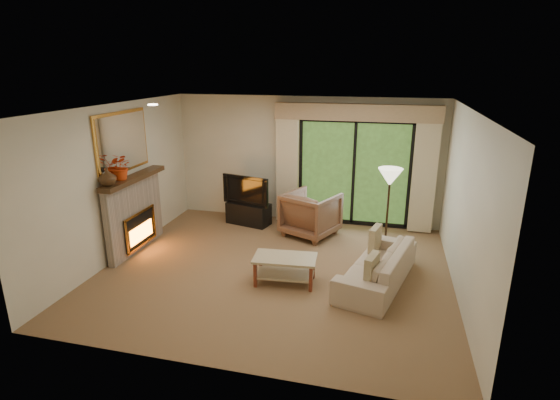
% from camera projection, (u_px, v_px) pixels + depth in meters
% --- Properties ---
extents(floor, '(5.50, 5.50, 0.00)m').
position_uv_depth(floor, '(276.00, 270.00, 7.12)').
color(floor, brown).
rests_on(floor, ground).
extents(ceiling, '(5.50, 5.50, 0.00)m').
position_uv_depth(ceiling, '(275.00, 108.00, 6.34)').
color(ceiling, silver).
rests_on(ceiling, ground).
extents(wall_back, '(5.00, 0.00, 5.00)m').
position_uv_depth(wall_back, '(306.00, 160.00, 9.04)').
color(wall_back, beige).
rests_on(wall_back, ground).
extents(wall_front, '(5.00, 0.00, 5.00)m').
position_uv_depth(wall_front, '(213.00, 261.00, 4.42)').
color(wall_front, beige).
rests_on(wall_front, ground).
extents(wall_left, '(0.00, 5.00, 5.00)m').
position_uv_depth(wall_left, '(118.00, 182.00, 7.37)').
color(wall_left, beige).
rests_on(wall_left, ground).
extents(wall_right, '(0.00, 5.00, 5.00)m').
position_uv_depth(wall_right, '(466.00, 207.00, 6.09)').
color(wall_right, beige).
rests_on(wall_right, ground).
extents(fireplace, '(0.24, 1.70, 1.37)m').
position_uv_depth(fireplace, '(135.00, 213.00, 7.71)').
color(fireplace, gray).
rests_on(fireplace, floor).
extents(mirror, '(0.07, 1.45, 1.02)m').
position_uv_depth(mirror, '(123.00, 142.00, 7.35)').
color(mirror, gold).
rests_on(mirror, wall_left).
extents(sliding_door, '(2.26, 0.10, 2.16)m').
position_uv_depth(sliding_door, '(354.00, 173.00, 8.82)').
color(sliding_door, black).
rests_on(sliding_door, floor).
extents(curtain_left, '(0.45, 0.18, 2.35)m').
position_uv_depth(curtain_left, '(288.00, 166.00, 9.01)').
color(curtain_left, beige).
rests_on(curtain_left, floor).
extents(curtain_right, '(0.45, 0.18, 2.35)m').
position_uv_depth(curtain_right, '(424.00, 173.00, 8.38)').
color(curtain_right, beige).
rests_on(curtain_right, floor).
extents(cornice, '(3.20, 0.24, 0.32)m').
position_uv_depth(cornice, '(357.00, 112.00, 8.38)').
color(cornice, tan).
rests_on(cornice, wall_back).
extents(media_console, '(0.96, 0.60, 0.45)m').
position_uv_depth(media_console, '(249.00, 213.00, 9.11)').
color(media_console, black).
rests_on(media_console, floor).
extents(tv, '(1.05, 0.38, 0.60)m').
position_uv_depth(tv, '(248.00, 189.00, 8.95)').
color(tv, black).
rests_on(tv, media_console).
extents(armchair, '(1.22, 1.23, 0.86)m').
position_uv_depth(armchair, '(311.00, 214.00, 8.45)').
color(armchair, brown).
rests_on(armchair, floor).
extents(sofa, '(1.22, 2.08, 0.57)m').
position_uv_depth(sofa, '(377.00, 266.00, 6.61)').
color(sofa, tan).
rests_on(sofa, floor).
extents(pillow_near, '(0.20, 0.42, 0.41)m').
position_uv_depth(pillow_near, '(372.00, 269.00, 6.04)').
color(pillow_near, brown).
rests_on(pillow_near, sofa).
extents(pillow_far, '(0.21, 0.42, 0.41)m').
position_uv_depth(pillow_far, '(375.00, 239.00, 7.08)').
color(pillow_far, brown).
rests_on(pillow_far, sofa).
extents(coffee_table, '(0.98, 0.60, 0.42)m').
position_uv_depth(coffee_table, '(285.00, 270.00, 6.64)').
color(coffee_table, tan).
rests_on(coffee_table, floor).
extents(floor_lamp, '(0.47, 0.47, 1.55)m').
position_uv_depth(floor_lamp, '(387.00, 212.00, 7.48)').
color(floor_lamp, white).
rests_on(floor_lamp, floor).
extents(vase, '(0.33, 0.33, 0.29)m').
position_uv_depth(vase, '(107.00, 177.00, 6.85)').
color(vase, '#392413').
rests_on(vase, fireplace).
extents(branches, '(0.42, 0.37, 0.44)m').
position_uv_depth(branches, '(121.00, 167.00, 7.18)').
color(branches, red).
rests_on(branches, fireplace).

